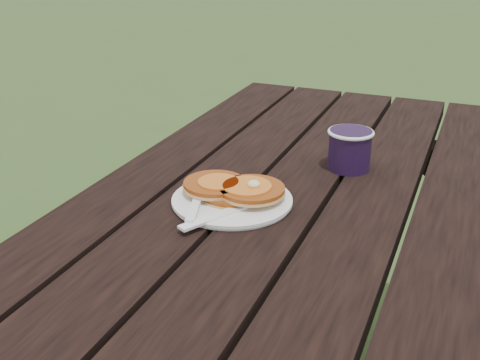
% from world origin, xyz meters
% --- Properties ---
extents(plate, '(0.25, 0.25, 0.01)m').
position_xyz_m(plate, '(-0.08, 0.04, 0.76)').
color(plate, white).
rests_on(plate, picnic_table).
extents(pancake_stack, '(0.19, 0.12, 0.04)m').
position_xyz_m(pancake_stack, '(-0.08, 0.05, 0.77)').
color(pancake_stack, '#9C4511').
rests_on(pancake_stack, plate).
extents(knife, '(0.10, 0.17, 0.00)m').
position_xyz_m(knife, '(-0.07, -0.02, 0.76)').
color(knife, white).
rests_on(knife, plate).
extents(fork, '(0.08, 0.16, 0.01)m').
position_xyz_m(fork, '(-0.12, -0.03, 0.77)').
color(fork, white).
rests_on(fork, plate).
extents(coffee_cup, '(0.10, 0.10, 0.09)m').
position_xyz_m(coffee_cup, '(0.08, 0.29, 0.80)').
color(coffee_cup, black).
rests_on(coffee_cup, picnic_table).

